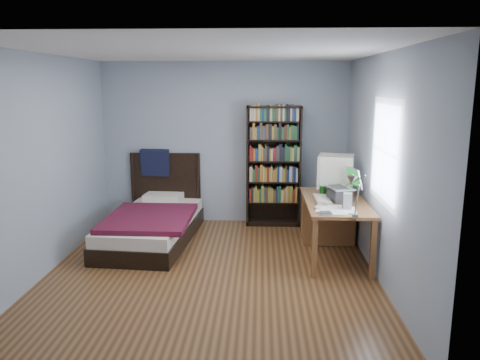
# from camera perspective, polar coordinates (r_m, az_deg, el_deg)

# --- Properties ---
(room) EXTENTS (4.20, 4.24, 2.50)m
(room) POSITION_cam_1_polar(r_m,az_deg,el_deg) (5.25, -3.37, 1.65)
(room) COLOR #4D2E16
(room) RESTS_ON ground
(desk) EXTENTS (0.75, 1.52, 0.73)m
(desk) POSITION_cam_1_polar(r_m,az_deg,el_deg) (6.46, 10.86, -4.29)
(desk) COLOR brown
(desk) RESTS_ON floor
(crt_monitor) EXTENTS (0.54, 0.50, 0.52)m
(crt_monitor) POSITION_cam_1_polar(r_m,az_deg,el_deg) (6.34, 11.51, 1.05)
(crt_monitor) COLOR beige
(crt_monitor) RESTS_ON desk
(laptop) EXTENTS (0.42, 0.40, 0.42)m
(laptop) POSITION_cam_1_polar(r_m,az_deg,el_deg) (5.94, 12.25, -1.40)
(laptop) COLOR #2D2D30
(laptop) RESTS_ON desk
(desk_lamp) EXTENTS (0.21, 0.47, 0.55)m
(desk_lamp) POSITION_cam_1_polar(r_m,az_deg,el_deg) (4.82, 13.57, -0.48)
(desk_lamp) COLOR #99999E
(desk_lamp) RESTS_ON desk
(keyboard) EXTENTS (0.19, 0.47, 0.05)m
(keyboard) POSITION_cam_1_polar(r_m,az_deg,el_deg) (5.94, 9.98, -2.31)
(keyboard) COLOR #B8AC99
(keyboard) RESTS_ON desk
(speaker) EXTENTS (0.11, 0.11, 0.19)m
(speaker) POSITION_cam_1_polar(r_m,az_deg,el_deg) (5.57, 12.97, -2.53)
(speaker) COLOR #959698
(speaker) RESTS_ON desk
(soda_can) EXTENTS (0.07, 0.07, 0.13)m
(soda_can) POSITION_cam_1_polar(r_m,az_deg,el_deg) (6.18, 10.08, -1.30)
(soda_can) COLOR #073908
(soda_can) RESTS_ON desk
(mouse) EXTENTS (0.07, 0.12, 0.04)m
(mouse) POSITION_cam_1_polar(r_m,az_deg,el_deg) (6.19, 11.08, -1.76)
(mouse) COLOR silver
(mouse) RESTS_ON desk
(phone_silver) EXTENTS (0.05, 0.09, 0.02)m
(phone_silver) POSITION_cam_1_polar(r_m,az_deg,el_deg) (5.68, 9.71, -3.02)
(phone_silver) COLOR silver
(phone_silver) RESTS_ON desk
(phone_grey) EXTENTS (0.06, 0.09, 0.02)m
(phone_grey) POSITION_cam_1_polar(r_m,az_deg,el_deg) (5.52, 9.39, -3.42)
(phone_grey) COLOR #959698
(phone_grey) RESTS_ON desk
(external_drive) EXTENTS (0.13, 0.13, 0.02)m
(external_drive) POSITION_cam_1_polar(r_m,az_deg,el_deg) (5.31, 10.43, -4.04)
(external_drive) COLOR #959698
(external_drive) RESTS_ON desk
(bookshelf) EXTENTS (0.83, 0.30, 1.84)m
(bookshelf) POSITION_cam_1_polar(r_m,az_deg,el_deg) (7.19, 4.10, 1.70)
(bookshelf) COLOR black
(bookshelf) RESTS_ON floor
(bed) EXTENTS (1.20, 2.16, 1.16)m
(bed) POSITION_cam_1_polar(r_m,az_deg,el_deg) (6.72, -10.51, -5.04)
(bed) COLOR black
(bed) RESTS_ON floor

